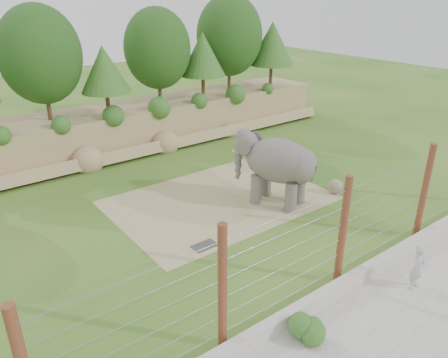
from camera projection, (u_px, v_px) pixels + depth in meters
ground at (252, 229)px, 18.52m from camera, size 90.00×90.00×0.00m
back_embankment at (125, 85)px, 26.47m from camera, size 30.00×5.52×8.77m
dirt_patch at (220, 200)px, 20.98m from camera, size 10.00×7.00×0.02m
drain_grate at (205, 246)px, 17.23m from camera, size 1.00×0.60×0.03m
elephant at (279, 171)px, 20.10m from camera, size 3.17×4.42×3.29m
stone_ball at (335, 186)px, 21.52m from camera, size 0.73×0.73×0.73m
retaining_wall at (349, 282)px, 14.78m from camera, size 26.00×0.35×0.50m
walkway at (401, 320)px, 13.42m from camera, size 26.00×4.00×0.01m
barrier_fence at (343, 231)px, 14.44m from camera, size 20.26×0.26×4.00m
walkway_shrub at (307, 330)px, 12.50m from camera, size 0.77×0.77×0.77m
zookeeper at (418, 267)px, 14.55m from camera, size 0.64×0.46×1.64m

